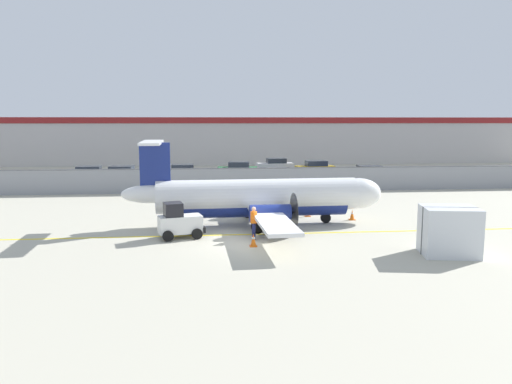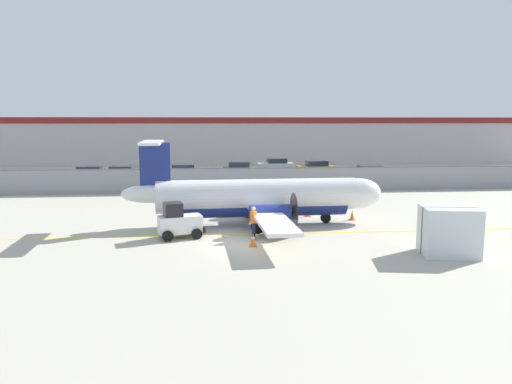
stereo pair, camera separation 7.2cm
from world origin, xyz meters
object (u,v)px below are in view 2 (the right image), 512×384
Objects in this scene: traffic_cone_far_right at (253,240)px; parked_car_6 at (371,174)px; parked_car_5 at (316,168)px; parked_car_2 at (184,172)px; cargo_container at (449,231)px; commuter_airplane at (262,198)px; parked_car_1 at (124,174)px; parked_car_4 at (276,165)px; traffic_cone_near_left at (287,221)px; traffic_cone_near_right at (308,212)px; traffic_cone_far_left at (352,215)px; parked_car_0 at (91,174)px; parked_car_3 at (238,169)px; ground_crew_worker at (254,221)px; baggage_tug at (179,222)px.

parked_car_6 reaches higher than traffic_cone_far_right.
traffic_cone_far_right is at bearing 68.50° from parked_car_5.
parked_car_6 is (18.37, -2.86, 0.00)m from parked_car_2.
parked_car_6 is (5.07, 26.42, -0.21)m from cargo_container.
traffic_cone_far_right is at bearing -103.45° from commuter_airplane.
commuter_airplane is 3.68× the size of parked_car_1.
cargo_container is at bearing 91.41° from parked_car_4.
traffic_cone_near_left is 3.41m from traffic_cone_near_right.
parked_car_0 is (-20.19, 19.91, 0.58)m from traffic_cone_far_left.
cargo_container is 35.91m from parked_car_0.
parked_car_3 is at bearing 88.00° from traffic_cone_far_right.
parked_car_2 is (-4.74, 25.43, -0.06)m from ground_crew_worker.
parked_car_3 is 8.57m from parked_car_5.
commuter_airplane is 26.53m from parked_car_5.
traffic_cone_far_right is at bearing -120.67° from parked_car_6.
baggage_tug reaches higher than traffic_cone_near_right.
commuter_airplane is 25.08× the size of traffic_cone_far_left.
parked_car_6 is (13.79, 24.07, 0.58)m from traffic_cone_far_right.
parked_car_3 and parked_car_6 have the same top height.
cargo_container is at bearing -46.73° from traffic_cone_near_left.
baggage_tug is 0.60× the size of parked_car_2.
parked_car_2 is at bearing 77.91° from baggage_tug.
parked_car_4 is at bearing -50.42° from parked_car_5.
parked_car_0 is at bearing 135.40° from traffic_cone_far_left.
parked_car_5 reaches higher than traffic_cone_near_left.
parked_car_0 is at bearing 117.63° from traffic_cone_far_right.
traffic_cone_near_left is at bearing -128.76° from ground_crew_worker.
parked_car_4 is (-3.00, 36.60, -0.21)m from cargo_container.
parked_car_0 is 1.01× the size of parked_car_2.
traffic_cone_far_right is 29.18m from parked_car_0.
traffic_cone_near_left is 23.56m from parked_car_2.
ground_crew_worker and parked_car_6 have the same top height.
commuter_airplane is 24.54m from parked_car_3.
parked_car_5 is at bearing 130.17° from parked_car_4.
traffic_cone_near_right is 0.15× the size of parked_car_0.
parked_car_6 is (12.75, -5.54, 0.00)m from parked_car_3.
commuter_airplane is at bearing 67.22° from parked_car_5.
traffic_cone_near_left is 25.23m from parked_car_3.
parked_car_3 reaches higher than traffic_cone_far_right.
parked_car_0 reaches higher than traffic_cone_near_right.
parked_car_1 is at bearing 24.31° from parked_car_3.
baggage_tug is 0.93× the size of cargo_container.
parked_car_4 reaches higher than traffic_cone_near_left.
parked_car_6 is at bearing 37.29° from baggage_tug.
parked_car_5 and parked_car_6 have the same top height.
traffic_cone_far_right is at bearing -64.85° from parked_car_0.
traffic_cone_far_right is 0.15× the size of parked_car_2.
traffic_cone_near_right and traffic_cone_far_left have the same top height.
parked_car_1 is at bearing 8.52° from parked_car_5.
cargo_container is 10.71m from traffic_cone_near_right.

